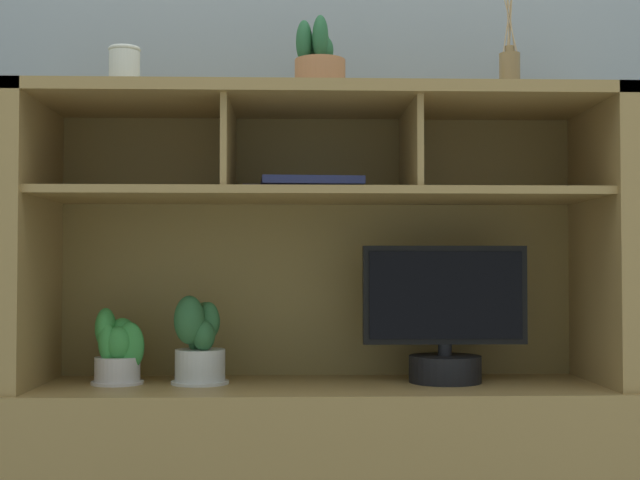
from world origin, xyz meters
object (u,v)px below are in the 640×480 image
(media_console, at_px, (320,439))
(diffuser_bottle, at_px, (510,73))
(potted_succulent, at_px, (319,65))
(ceramic_vase, at_px, (125,69))
(magazine_stack_left, at_px, (309,187))
(tv_monitor, at_px, (445,325))
(potted_fern, at_px, (117,350))
(potted_orchid, at_px, (199,344))

(media_console, distance_m, diffuser_bottle, 1.08)
(diffuser_bottle, bearing_deg, potted_succulent, -178.85)
(potted_succulent, bearing_deg, ceramic_vase, -176.68)
(potted_succulent, bearing_deg, magazine_stack_left, 112.20)
(tv_monitor, height_order, potted_fern, tv_monitor)
(tv_monitor, relative_size, ceramic_vase, 3.75)
(potted_fern, bearing_deg, magazine_stack_left, 4.96)
(tv_monitor, distance_m, magazine_stack_left, 0.51)
(media_console, distance_m, tv_monitor, 0.44)
(diffuser_bottle, distance_m, potted_succulent, 0.50)
(media_console, relative_size, tv_monitor, 3.59)
(tv_monitor, xyz_separation_m, diffuser_bottle, (0.17, -0.01, 0.66))
(tv_monitor, height_order, potted_succulent, potted_succulent)
(media_console, height_order, potted_fern, media_console)
(tv_monitor, xyz_separation_m, potted_fern, (-0.85, -0.00, -0.06))
(diffuser_bottle, bearing_deg, media_console, -179.67)
(media_console, bearing_deg, potted_orchid, 179.93)
(potted_succulent, xyz_separation_m, ceramic_vase, (-0.50, -0.03, -0.02))
(potted_succulent, height_order, ceramic_vase, potted_succulent)
(media_console, height_order, ceramic_vase, ceramic_vase)
(potted_succulent, bearing_deg, media_console, 63.84)
(tv_monitor, distance_m, potted_orchid, 0.64)
(media_console, xyz_separation_m, potted_orchid, (-0.31, 0.00, 0.24))
(diffuser_bottle, bearing_deg, tv_monitor, 177.30)
(tv_monitor, xyz_separation_m, potted_orchid, (-0.64, -0.01, -0.05))
(diffuser_bottle, bearing_deg, potted_fern, 179.78)
(potted_orchid, relative_size, ceramic_vase, 1.99)
(potted_succulent, bearing_deg, potted_orchid, 178.59)
(potted_orchid, bearing_deg, magazine_stack_left, 9.88)
(media_console, height_order, tv_monitor, media_console)
(media_console, xyz_separation_m, potted_fern, (-0.52, 0.01, 0.23))
(potted_succulent, bearing_deg, diffuser_bottle, 1.15)
(tv_monitor, distance_m, diffuser_bottle, 0.69)
(potted_fern, bearing_deg, potted_succulent, -1.55)
(ceramic_vase, bearing_deg, potted_orchid, 10.88)
(tv_monitor, bearing_deg, media_console, -178.06)
(media_console, bearing_deg, potted_succulent, -116.16)
(tv_monitor, relative_size, potted_fern, 2.19)
(diffuser_bottle, xyz_separation_m, potted_succulent, (-0.50, -0.01, 0.01))
(media_console, xyz_separation_m, potted_succulent, (-0.00, -0.01, 0.97))
(potted_orchid, distance_m, diffuser_bottle, 1.08)
(potted_fern, distance_m, potted_succulent, 0.90)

